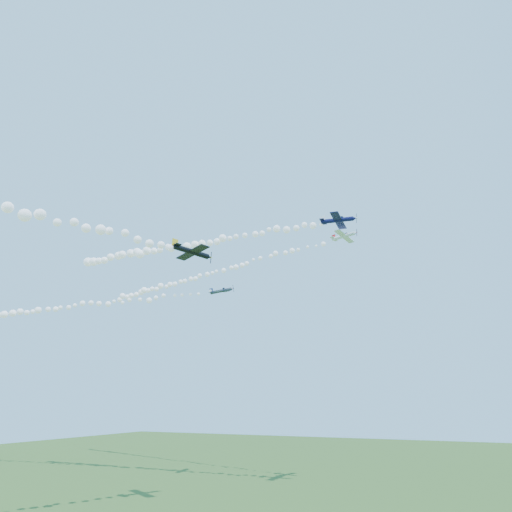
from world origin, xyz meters
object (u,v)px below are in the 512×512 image
at_px(plane_white, 344,236).
at_px(plane_navy, 338,220).
at_px(plane_grey, 222,291).
at_px(plane_black, 192,252).

bearing_deg(plane_white, plane_navy, -72.29).
bearing_deg(plane_grey, plane_navy, -11.32).
bearing_deg(plane_white, plane_grey, -160.13).
xyz_separation_m(plane_white, plane_black, (-20.59, -27.97, -9.76)).
bearing_deg(plane_white, plane_black, -109.90).
relative_size(plane_white, plane_grey, 1.04).
bearing_deg(plane_grey, plane_white, -0.69).
relative_size(plane_navy, plane_black, 0.99).
relative_size(plane_navy, plane_grey, 1.28).
distance_m(plane_white, plane_black, 36.08).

